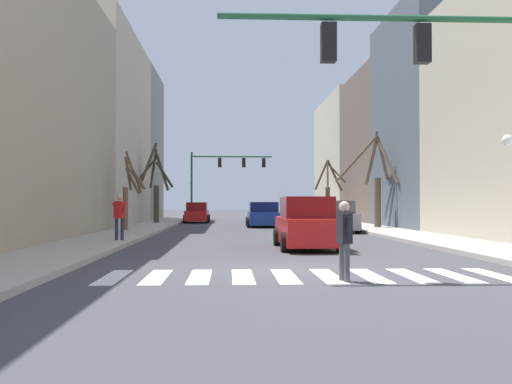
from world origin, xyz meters
TOP-DOWN VIEW (x-y plane):
  - ground_plane at (0.00, 0.00)m, footprint 240.00×240.00m
  - sidewalk_left at (-6.59, 0.00)m, footprint 2.79×90.00m
  - building_row_left at (-10.98, 20.86)m, footprint 6.00×51.36m
  - building_row_right at (10.98, 24.34)m, footprint 6.00×58.76m
  - crosswalk_stripes at (0.00, -1.04)m, footprint 8.55×2.60m
  - traffic_signal_near at (2.91, -0.93)m, footprint 6.93×0.28m
  - traffic_signal_far at (-2.21, 40.40)m, footprint 7.33×0.28m
  - car_parked_right_near at (1.00, 6.56)m, footprint 1.99×4.74m
  - car_parked_left_mid at (0.62, 24.98)m, footprint 2.19×4.64m
  - car_at_intersection at (4.09, 17.88)m, footprint 1.96×4.37m
  - car_parked_left_far at (-4.09, 33.59)m, footprint 1.95×4.86m
  - car_driving_away_lane at (3.97, 36.57)m, footprint 2.20×4.49m
  - pedestrian_near_right_corner at (0.63, -1.93)m, footprint 0.27×0.68m
  - pedestrian_crossing_street at (-5.76, 9.17)m, footprint 0.65×0.52m
  - street_tree_left_near at (7.05, 21.18)m, footprint 3.32×4.08m
  - street_tree_right_near at (6.61, 35.07)m, footprint 3.19×1.44m
  - street_tree_left_mid at (-6.91, 29.74)m, footprint 3.02×2.12m
  - street_tree_right_far at (-6.90, 18.17)m, footprint 1.20×1.46m

SIDE VIEW (x-z plane):
  - ground_plane at x=0.00m, z-range 0.00..0.00m
  - crosswalk_stripes at x=0.00m, z-range 0.00..0.01m
  - sidewalk_left at x=-6.59m, z-range 0.00..0.15m
  - car_parked_left_far at x=-4.09m, z-range -0.05..1.55m
  - car_parked_left_mid at x=0.62m, z-range -0.05..1.56m
  - car_driving_away_lane at x=3.97m, z-range -0.05..1.60m
  - car_at_intersection at x=4.09m, z-range -0.06..1.61m
  - car_parked_right_near at x=1.00m, z-range -0.06..1.69m
  - pedestrian_near_right_corner at x=0.63m, z-range 0.14..1.73m
  - pedestrian_crossing_street at x=-5.76m, z-range 0.31..2.05m
  - street_tree_right_far at x=-6.90m, z-range 0.01..4.16m
  - street_tree_right_near at x=6.61m, z-range 0.02..5.01m
  - street_tree_left_mid at x=-6.91m, z-range -0.08..5.69m
  - street_tree_left_near at x=7.05m, z-range 0.06..5.75m
  - traffic_signal_near at x=2.91m, z-range 1.36..7.31m
  - traffic_signal_far at x=-2.21m, z-range 1.52..7.67m
  - building_row_right at x=10.98m, z-range -0.75..12.21m
  - building_row_left at x=-10.98m, z-range -0.51..12.66m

